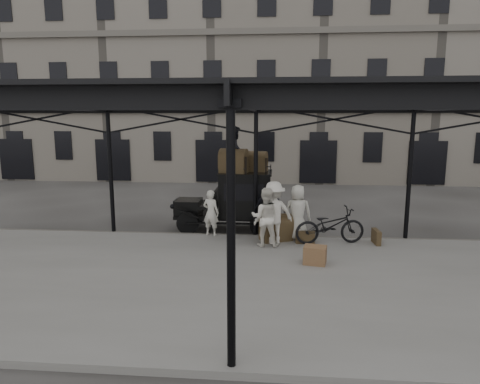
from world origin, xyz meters
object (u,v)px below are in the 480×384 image
(porter_official, at_px, (270,210))
(bicycle, at_px, (330,226))
(taxi, at_px, (237,198))
(steamer_trunk_platform, at_px, (276,229))
(porter_left, at_px, (211,213))
(steamer_trunk_roof_near, at_px, (234,163))

(porter_official, relative_size, bicycle, 0.82)
(taxi, xyz_separation_m, steamer_trunk_platform, (1.45, -1.66, -0.69))
(porter_left, distance_m, steamer_trunk_platform, 2.28)
(porter_official, distance_m, bicycle, 2.04)
(porter_left, height_order, bicycle, porter_left)
(porter_left, xyz_separation_m, bicycle, (3.90, -0.61, -0.20))
(steamer_trunk_roof_near, xyz_separation_m, steamer_trunk_platform, (1.53, -1.41, -2.02))
(porter_official, xyz_separation_m, bicycle, (1.92, -0.61, -0.32))
(porter_left, bearing_deg, steamer_trunk_platform, -171.36)
(taxi, height_order, bicycle, taxi)
(porter_left, relative_size, porter_official, 0.86)
(steamer_trunk_roof_near, relative_size, steamer_trunk_platform, 0.98)
(porter_left, bearing_deg, steamer_trunk_roof_near, -104.82)
(bicycle, bearing_deg, steamer_trunk_roof_near, 51.64)
(steamer_trunk_platform, bearing_deg, porter_official, 95.33)
(porter_left, distance_m, steamer_trunk_roof_near, 2.01)
(steamer_trunk_platform, bearing_deg, bicycle, -31.81)
(porter_left, relative_size, steamer_trunk_roof_near, 1.62)
(porter_left, relative_size, bicycle, 0.70)
(steamer_trunk_platform, bearing_deg, steamer_trunk_roof_near, 113.04)
(taxi, xyz_separation_m, bicycle, (3.15, -1.88, -0.47))
(steamer_trunk_platform, bearing_deg, porter_left, 145.68)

